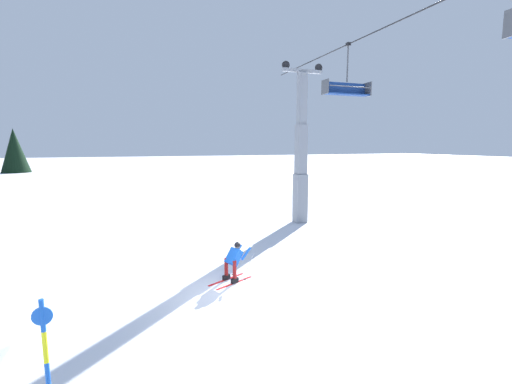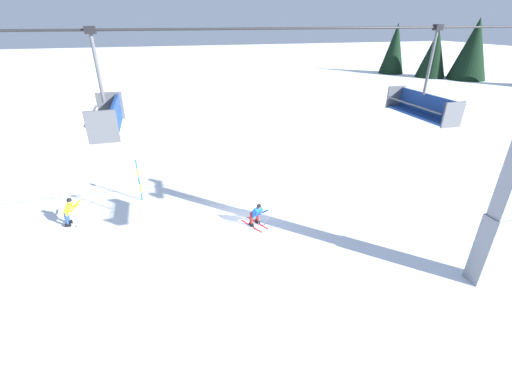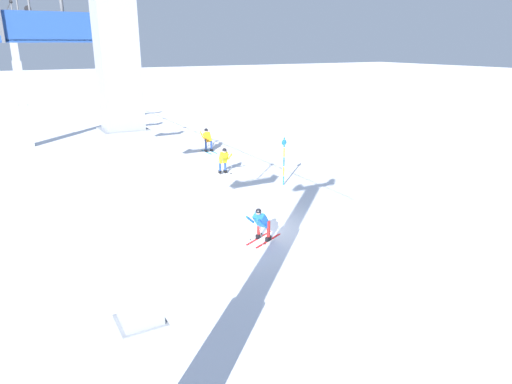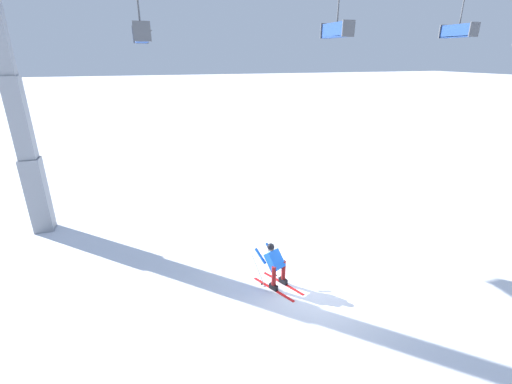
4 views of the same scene
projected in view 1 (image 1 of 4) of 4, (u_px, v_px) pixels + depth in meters
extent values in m
plane|color=white|center=(237.00, 296.00, 10.71)|extent=(260.00, 260.00, 0.00)
cube|color=red|center=(226.00, 279.00, 12.01)|extent=(0.78, 1.46, 0.01)
cube|color=black|center=(226.00, 277.00, 11.99)|extent=(0.22, 0.30, 0.16)
cylinder|color=maroon|center=(226.00, 267.00, 11.94)|extent=(0.13, 0.13, 0.61)
cube|color=red|center=(235.00, 283.00, 11.71)|extent=(0.78, 1.46, 0.01)
cube|color=black|center=(235.00, 280.00, 11.70)|extent=(0.22, 0.30, 0.16)
cylinder|color=maroon|center=(235.00, 270.00, 11.65)|extent=(0.13, 0.13, 0.61)
cube|color=blue|center=(234.00, 257.00, 11.86)|extent=(0.62, 0.67, 0.61)
sphere|color=#997051|center=(237.00, 246.00, 11.94)|extent=(0.20, 0.20, 0.20)
sphere|color=black|center=(237.00, 245.00, 11.93)|extent=(0.22, 0.22, 0.22)
cylinder|color=blue|center=(237.00, 251.00, 12.27)|extent=(0.28, 0.45, 0.40)
cylinder|color=gray|center=(237.00, 265.00, 12.39)|extent=(0.34, 0.39, 1.02)
cylinder|color=black|center=(232.00, 275.00, 12.35)|extent=(0.07, 0.07, 0.01)
cylinder|color=blue|center=(246.00, 254.00, 11.95)|extent=(0.28, 0.45, 0.40)
cylinder|color=gray|center=(248.00, 268.00, 12.01)|extent=(0.12, 0.49, 1.02)
cylinder|color=black|center=(245.00, 279.00, 11.90)|extent=(0.07, 0.07, 0.01)
cube|color=gray|center=(300.00, 198.00, 20.70)|extent=(0.70, 0.70, 2.91)
cube|color=gray|center=(301.00, 149.00, 20.30)|extent=(0.58, 0.58, 2.91)
cube|color=gray|center=(302.00, 99.00, 19.90)|extent=(0.47, 0.47, 2.91)
cube|color=gray|center=(302.00, 71.00, 19.69)|extent=(0.28, 2.46, 0.18)
cylinder|color=black|center=(319.00, 68.00, 20.00)|extent=(0.10, 0.44, 0.44)
cylinder|color=black|center=(286.00, 65.00, 19.30)|extent=(0.10, 0.44, 0.44)
cube|color=black|center=(348.00, 44.00, 15.50)|extent=(0.20, 0.16, 0.14)
cylinder|color=#4C4F54|center=(348.00, 63.00, 15.62)|extent=(0.07, 0.07, 1.64)
cube|color=navy|center=(347.00, 94.00, 15.81)|extent=(0.45, 2.27, 0.06)
cube|color=navy|center=(344.00, 89.00, 15.95)|extent=(0.06, 2.27, 0.55)
cylinder|color=#4C4F54|center=(351.00, 87.00, 15.48)|extent=(0.04, 2.16, 0.04)
cube|color=#4C4F54|center=(367.00, 90.00, 16.15)|extent=(0.57, 0.05, 0.63)
cube|color=#4C4F54|center=(325.00, 87.00, 15.39)|extent=(0.57, 0.05, 0.63)
cylinder|color=blue|center=(48.00, 378.00, 5.13)|extent=(0.07, 0.07, 0.49)
cylinder|color=yellow|center=(45.00, 347.00, 5.06)|extent=(0.07, 0.07, 0.49)
cylinder|color=blue|center=(42.00, 315.00, 4.99)|extent=(0.07, 0.07, 0.49)
cylinder|color=blue|center=(42.00, 316.00, 4.98)|extent=(0.02, 0.28, 0.28)
cone|color=black|center=(15.00, 150.00, 57.16)|extent=(4.36, 4.36, 7.29)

